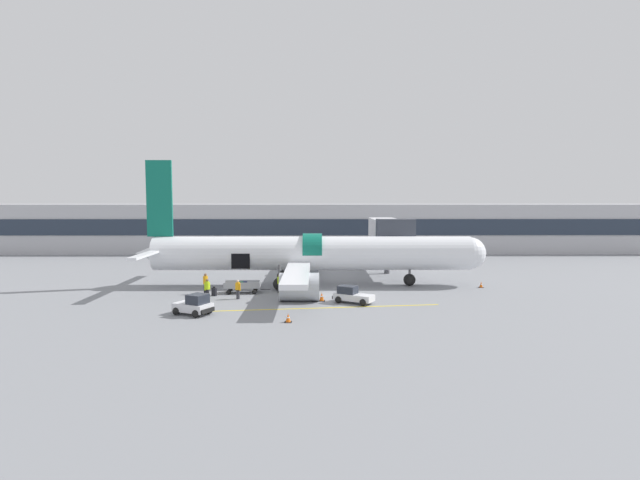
{
  "coord_description": "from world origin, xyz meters",
  "views": [
    {
      "loc": [
        -0.96,
        -42.96,
        8.32
      ],
      "look_at": [
        -0.62,
        3.19,
        4.51
      ],
      "focal_mm": 28.0,
      "sensor_mm": 36.0,
      "label": 1
    }
  ],
  "objects_px": {
    "airplane": "(307,255)",
    "baggage_tug_mid": "(194,306)",
    "ground_crew_loader_b": "(288,282)",
    "baggage_cart_loading": "(243,287)",
    "ground_crew_supervisor": "(279,283)",
    "suitcase_on_tarmac_upright": "(214,292)",
    "ground_crew_driver": "(207,288)",
    "ground_crew_loader_a": "(206,283)",
    "ground_crew_helper": "(238,289)",
    "baggage_tug_lead": "(352,296)"
  },
  "relations": [
    {
      "from": "baggage_tug_lead",
      "to": "ground_crew_helper",
      "type": "height_order",
      "value": "ground_crew_helper"
    },
    {
      "from": "baggage_tug_mid",
      "to": "suitcase_on_tarmac_upright",
      "type": "xyz_separation_m",
      "value": [
        0.01,
        6.94,
        -0.3
      ]
    },
    {
      "from": "ground_crew_loader_a",
      "to": "ground_crew_supervisor",
      "type": "height_order",
      "value": "ground_crew_loader_a"
    },
    {
      "from": "ground_crew_loader_a",
      "to": "suitcase_on_tarmac_upright",
      "type": "xyz_separation_m",
      "value": [
        0.93,
        -0.91,
        -0.61
      ]
    },
    {
      "from": "baggage_cart_loading",
      "to": "baggage_tug_lead",
      "type": "bearing_deg",
      "value": -24.87
    },
    {
      "from": "baggage_tug_mid",
      "to": "ground_crew_loader_a",
      "type": "xyz_separation_m",
      "value": [
        -0.92,
        7.85,
        0.31
      ]
    },
    {
      "from": "ground_crew_loader_b",
      "to": "suitcase_on_tarmac_upright",
      "type": "relative_size",
      "value": 1.93
    },
    {
      "from": "baggage_tug_mid",
      "to": "suitcase_on_tarmac_upright",
      "type": "relative_size",
      "value": 3.89
    },
    {
      "from": "baggage_tug_mid",
      "to": "ground_crew_supervisor",
      "type": "xyz_separation_m",
      "value": [
        5.53,
        8.35,
        0.21
      ]
    },
    {
      "from": "baggage_tug_mid",
      "to": "ground_crew_driver",
      "type": "bearing_deg",
      "value": 92.86
    },
    {
      "from": "airplane",
      "to": "ground_crew_loader_a",
      "type": "height_order",
      "value": "airplane"
    },
    {
      "from": "ground_crew_driver",
      "to": "ground_crew_supervisor",
      "type": "height_order",
      "value": "ground_crew_driver"
    },
    {
      "from": "airplane",
      "to": "baggage_tug_lead",
      "type": "distance_m",
      "value": 9.07
    },
    {
      "from": "ground_crew_loader_b",
      "to": "suitcase_on_tarmac_upright",
      "type": "xyz_separation_m",
      "value": [
        -6.26,
        -2.3,
        -0.47
      ]
    },
    {
      "from": "ground_crew_loader_a",
      "to": "airplane",
      "type": "bearing_deg",
      "value": 24.04
    },
    {
      "from": "baggage_tug_mid",
      "to": "ground_crew_supervisor",
      "type": "height_order",
      "value": "ground_crew_supervisor"
    },
    {
      "from": "baggage_tug_mid",
      "to": "ground_crew_driver",
      "type": "relative_size",
      "value": 1.85
    },
    {
      "from": "baggage_tug_lead",
      "to": "suitcase_on_tarmac_upright",
      "type": "height_order",
      "value": "baggage_tug_lead"
    },
    {
      "from": "baggage_tug_mid",
      "to": "ground_crew_supervisor",
      "type": "distance_m",
      "value": 10.02
    },
    {
      "from": "ground_crew_supervisor",
      "to": "suitcase_on_tarmac_upright",
      "type": "bearing_deg",
      "value": -165.71
    },
    {
      "from": "baggage_cart_loading",
      "to": "ground_crew_driver",
      "type": "distance_m",
      "value": 3.7
    },
    {
      "from": "ground_crew_supervisor",
      "to": "ground_crew_driver",
      "type": "bearing_deg",
      "value": -154.76
    },
    {
      "from": "baggage_tug_mid",
      "to": "baggage_cart_loading",
      "type": "relative_size",
      "value": 0.75
    },
    {
      "from": "airplane",
      "to": "baggage_tug_mid",
      "type": "bearing_deg",
      "value": -123.95
    },
    {
      "from": "baggage_tug_lead",
      "to": "ground_crew_helper",
      "type": "xyz_separation_m",
      "value": [
        -9.4,
        1.68,
        0.26
      ]
    },
    {
      "from": "ground_crew_helper",
      "to": "ground_crew_loader_b",
      "type": "bearing_deg",
      "value": 42.52
    },
    {
      "from": "airplane",
      "to": "baggage_tug_lead",
      "type": "relative_size",
      "value": 9.75
    },
    {
      "from": "baggage_cart_loading",
      "to": "suitcase_on_tarmac_upright",
      "type": "bearing_deg",
      "value": -150.0
    },
    {
      "from": "ground_crew_loader_a",
      "to": "ground_crew_loader_b",
      "type": "relative_size",
      "value": 1.18
    },
    {
      "from": "baggage_tug_mid",
      "to": "ground_crew_loader_b",
      "type": "distance_m",
      "value": 11.17
    },
    {
      "from": "ground_crew_helper",
      "to": "ground_crew_loader_a",
      "type": "bearing_deg",
      "value": 144.52
    },
    {
      "from": "airplane",
      "to": "baggage_cart_loading",
      "type": "distance_m",
      "value": 7.13
    },
    {
      "from": "ground_crew_loader_a",
      "to": "baggage_cart_loading",
      "type": "bearing_deg",
      "value": 7.13
    },
    {
      "from": "baggage_tug_lead",
      "to": "ground_crew_loader_b",
      "type": "relative_size",
      "value": 2.22
    },
    {
      "from": "airplane",
      "to": "ground_crew_supervisor",
      "type": "xyz_separation_m",
      "value": [
        -2.42,
        -3.46,
        -2.15
      ]
    },
    {
      "from": "suitcase_on_tarmac_upright",
      "to": "ground_crew_helper",
      "type": "bearing_deg",
      "value": -31.09
    },
    {
      "from": "baggage_tug_mid",
      "to": "ground_crew_helper",
      "type": "height_order",
      "value": "ground_crew_helper"
    },
    {
      "from": "ground_crew_loader_b",
      "to": "baggage_cart_loading",
      "type": "bearing_deg",
      "value": -166.11
    },
    {
      "from": "ground_crew_driver",
      "to": "ground_crew_supervisor",
      "type": "xyz_separation_m",
      "value": [
        5.81,
        2.74,
        -0.02
      ]
    },
    {
      "from": "ground_crew_supervisor",
      "to": "airplane",
      "type": "bearing_deg",
      "value": 55.04
    },
    {
      "from": "airplane",
      "to": "ground_crew_driver",
      "type": "relative_size",
      "value": 19.91
    },
    {
      "from": "ground_crew_driver",
      "to": "baggage_tug_mid",
      "type": "bearing_deg",
      "value": -87.14
    },
    {
      "from": "ground_crew_loader_b",
      "to": "suitcase_on_tarmac_upright",
      "type": "height_order",
      "value": "ground_crew_loader_b"
    },
    {
      "from": "baggage_cart_loading",
      "to": "ground_crew_loader_b",
      "type": "bearing_deg",
      "value": 13.89
    },
    {
      "from": "ground_crew_helper",
      "to": "suitcase_on_tarmac_upright",
      "type": "relative_size",
      "value": 2.01
    },
    {
      "from": "airplane",
      "to": "suitcase_on_tarmac_upright",
      "type": "distance_m",
      "value": 9.69
    },
    {
      "from": "baggage_cart_loading",
      "to": "ground_crew_loader_a",
      "type": "relative_size",
      "value": 2.27
    },
    {
      "from": "ground_crew_loader_a",
      "to": "baggage_tug_mid",
      "type": "bearing_deg",
      "value": -83.33
    },
    {
      "from": "ground_crew_supervisor",
      "to": "ground_crew_helper",
      "type": "distance_m",
      "value": 4.27
    },
    {
      "from": "airplane",
      "to": "baggage_tug_mid",
      "type": "height_order",
      "value": "airplane"
    }
  ]
}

